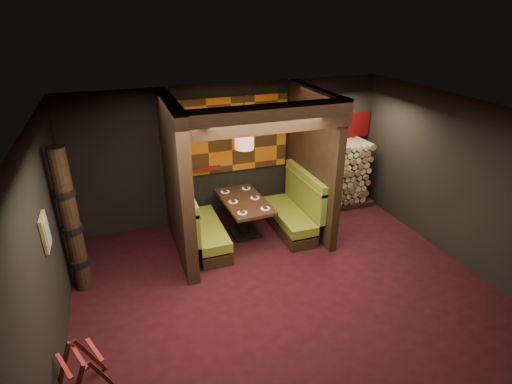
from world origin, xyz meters
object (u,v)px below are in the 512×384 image
object	(u,v)px
booth_bench_left	(202,228)
booth_bench_right	(293,212)
firewood_stack	(336,175)
dining_table	(244,211)
luggage_rack	(83,372)
totem_column	(71,223)
pendant_lamp	(244,137)

from	to	relation	value
booth_bench_left	booth_bench_right	xyz separation A→B (m)	(1.89, 0.00, 0.00)
booth_bench_right	firewood_stack	world-z (taller)	firewood_stack
booth_bench_right	dining_table	xyz separation A→B (m)	(-0.99, 0.16, 0.13)
luggage_rack	totem_column	size ratio (longest dim) A/B	0.33
firewood_stack	dining_table	bearing A→B (deg)	-167.12
luggage_rack	totem_column	distance (m)	2.32
dining_table	pendant_lamp	size ratio (longest dim) A/B	1.45
booth_bench_left	luggage_rack	xyz separation A→B (m)	(-1.99, -2.72, -0.04)
firewood_stack	booth_bench_right	bearing A→B (deg)	-152.65
booth_bench_right	firewood_stack	size ratio (longest dim) A/B	0.92
dining_table	luggage_rack	bearing A→B (deg)	-135.16
luggage_rack	totem_column	xyz separation A→B (m)	(-0.10, 2.17, 0.83)
booth_bench_right	luggage_rack	xyz separation A→B (m)	(-3.89, -2.72, -0.04)
booth_bench_left	totem_column	distance (m)	2.30
pendant_lamp	luggage_rack	xyz separation A→B (m)	(-2.90, -2.83, -1.69)
booth_bench_left	dining_table	bearing A→B (deg)	10.29
dining_table	pendant_lamp	bearing A→B (deg)	-90.00
luggage_rack	firewood_stack	world-z (taller)	firewood_stack
pendant_lamp	luggage_rack	size ratio (longest dim) A/B	1.29
firewood_stack	totem_column	bearing A→B (deg)	-166.81
booth_bench_left	dining_table	distance (m)	0.93
pendant_lamp	firewood_stack	distance (m)	2.74
booth_bench_left	dining_table	size ratio (longest dim) A/B	1.08
booth_bench_left	totem_column	world-z (taller)	totem_column
booth_bench_left	dining_table	world-z (taller)	booth_bench_left
luggage_rack	firewood_stack	distance (m)	6.27
booth_bench_right	luggage_rack	bearing A→B (deg)	-145.04
luggage_rack	firewood_stack	size ratio (longest dim) A/B	0.46
luggage_rack	dining_table	bearing A→B (deg)	44.84
dining_table	pendant_lamp	distance (m)	1.52
pendant_lamp	booth_bench_right	bearing A→B (deg)	-6.59
dining_table	pendant_lamp	world-z (taller)	pendant_lamp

